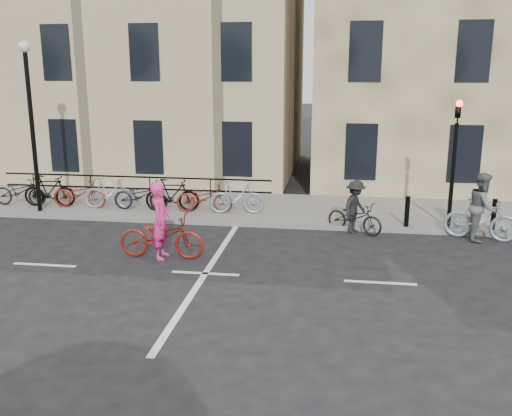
# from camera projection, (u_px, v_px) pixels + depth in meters

# --- Properties ---
(ground) EXTENTS (120.00, 120.00, 0.00)m
(ground) POSITION_uv_depth(u_px,v_px,m) (205.00, 274.00, 13.28)
(ground) COLOR black
(ground) RESTS_ON ground
(sidewalk) EXTENTS (46.00, 4.00, 0.15)m
(sidewalk) POSITION_uv_depth(u_px,v_px,m) (132.00, 204.00, 19.58)
(sidewalk) COLOR slate
(sidewalk) RESTS_ON ground
(building_east) EXTENTS (14.00, 10.00, 12.00)m
(building_east) POSITION_uv_depth(u_px,v_px,m) (494.00, 28.00, 22.98)
(building_east) COLOR #897853
(building_east) RESTS_ON sidewalk
(building_west) EXTENTS (20.00, 10.00, 10.00)m
(building_west) POSITION_uv_depth(u_px,v_px,m) (75.00, 55.00, 25.76)
(building_west) COLOR tan
(building_west) RESTS_ON sidewalk
(traffic_light) EXTENTS (0.18, 0.30, 3.90)m
(traffic_light) POSITION_uv_depth(u_px,v_px,m) (455.00, 148.00, 15.97)
(traffic_light) COLOR black
(traffic_light) RESTS_ON sidewalk
(lamp_post) EXTENTS (0.36, 0.36, 5.28)m
(lamp_post) POSITION_uv_depth(u_px,v_px,m) (30.00, 106.00, 17.56)
(lamp_post) COLOR black
(lamp_post) RESTS_ON sidewalk
(bollard_east) EXTENTS (0.14, 0.14, 0.90)m
(bollard_east) POSITION_uv_depth(u_px,v_px,m) (407.00, 211.00, 16.51)
(bollard_east) COLOR black
(bollard_east) RESTS_ON sidewalk
(bollard_west) EXTENTS (0.14, 0.14, 0.90)m
(bollard_west) POSITION_uv_depth(u_px,v_px,m) (494.00, 214.00, 16.17)
(bollard_west) COLOR black
(bollard_west) RESTS_ON sidewalk
(parked_bikes) EXTENTS (9.35, 1.23, 1.05)m
(parked_bikes) POSITION_uv_depth(u_px,v_px,m) (125.00, 194.00, 18.50)
(parked_bikes) COLOR black
(parked_bikes) RESTS_ON sidewalk
(cyclist_pink) EXTENTS (2.16, 0.76, 1.92)m
(cyclist_pink) POSITION_uv_depth(u_px,v_px,m) (161.00, 232.00, 14.22)
(cyclist_pink) COLOR maroon
(cyclist_pink) RESTS_ON ground
(cyclist_grey) EXTENTS (2.03, 1.07, 1.89)m
(cyclist_grey) POSITION_uv_depth(u_px,v_px,m) (482.00, 213.00, 15.67)
(cyclist_grey) COLOR #819AA9
(cyclist_grey) RESTS_ON ground
(cyclist_dark) EXTENTS (1.80, 1.38, 1.54)m
(cyclist_dark) POSITION_uv_depth(u_px,v_px,m) (355.00, 212.00, 16.38)
(cyclist_dark) COLOR black
(cyclist_dark) RESTS_ON ground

